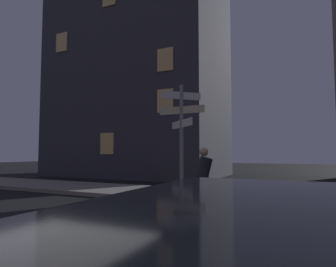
{
  "coord_description": "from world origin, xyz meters",
  "views": [
    {
      "loc": [
        3.42,
        -3.09,
        1.47
      ],
      "look_at": [
        -0.61,
        5.3,
        2.1
      ],
      "focal_mm": 30.98,
      "sensor_mm": 36.0,
      "label": 1
    }
  ],
  "objects": [
    {
      "name": "ground_plane",
      "position": [
        0.0,
        0.0,
        0.0
      ],
      "size": [
        80.0,
        80.0,
        0.0
      ],
      "primitive_type": "plane",
      "color": "black"
    },
    {
      "name": "sidewalk_kerb",
      "position": [
        0.0,
        6.05,
        0.07
      ],
      "size": [
        40.0,
        2.75,
        0.14
      ],
      "primitive_type": "cube",
      "color": "gray",
      "rests_on": "ground_plane"
    },
    {
      "name": "signpost",
      "position": [
        -0.23,
        5.5,
        2.28
      ],
      "size": [
        1.57,
        1.2,
        3.55
      ],
      "color": "gray",
      "rests_on": "sidewalk_kerb"
    },
    {
      "name": "cyclist",
      "position": [
        1.09,
        3.97,
        0.75
      ],
      "size": [
        1.82,
        0.35,
        1.61
      ],
      "color": "black",
      "rests_on": "ground_plane"
    },
    {
      "name": "building_left_block",
      "position": [
        -6.73,
        13.48,
        6.88
      ],
      "size": [
        10.95,
        6.78,
        13.76
      ],
      "color": "#383842",
      "rests_on": "ground_plane"
    }
  ]
}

